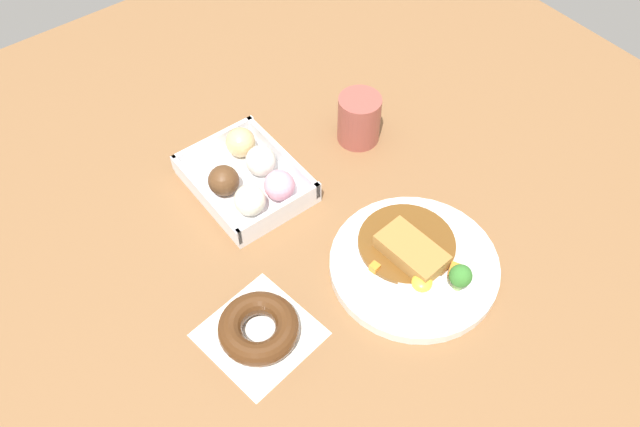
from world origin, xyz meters
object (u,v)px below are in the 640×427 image
at_px(curry_plate, 414,263).
at_px(coffee_mug, 359,119).
at_px(donut_box, 248,177).
at_px(chocolate_ring_donut, 259,329).

height_order(curry_plate, coffee_mug, coffee_mug).
relative_size(donut_box, chocolate_ring_donut, 1.23).
bearing_deg(chocolate_ring_donut, donut_box, -30.92).
bearing_deg(curry_plate, donut_box, 20.55).
relative_size(chocolate_ring_donut, coffee_mug, 1.82).
distance_m(curry_plate, donut_box, 0.30).
relative_size(curry_plate, chocolate_ring_donut, 1.56).
distance_m(donut_box, coffee_mug, 0.22).
xyz_separation_m(donut_box, coffee_mug, (-0.02, -0.22, 0.02)).
xyz_separation_m(curry_plate, chocolate_ring_donut, (0.05, 0.25, 0.00)).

